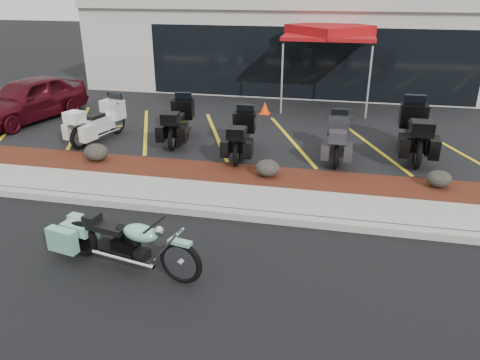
% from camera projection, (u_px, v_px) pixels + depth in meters
% --- Properties ---
extents(ground, '(90.00, 90.00, 0.00)m').
position_uv_depth(ground, '(255.00, 244.00, 8.32)').
color(ground, black).
rests_on(ground, ground).
extents(curb, '(24.00, 0.25, 0.15)m').
position_uv_depth(curb, '(263.00, 217.00, 9.10)').
color(curb, gray).
rests_on(curb, ground).
extents(sidewalk, '(24.00, 1.20, 0.15)m').
position_uv_depth(sidewalk, '(269.00, 202.00, 9.72)').
color(sidewalk, gray).
rests_on(sidewalk, ground).
extents(mulch_bed, '(24.00, 1.20, 0.16)m').
position_uv_depth(mulch_bed, '(277.00, 179.00, 10.80)').
color(mulch_bed, '#350C0C').
rests_on(mulch_bed, ground).
extents(upper_lot, '(26.00, 9.60, 0.15)m').
position_uv_depth(upper_lot, '(299.00, 118.00, 15.66)').
color(upper_lot, black).
rests_on(upper_lot, ground).
extents(dealership_building, '(18.00, 8.16, 4.00)m').
position_uv_depth(dealership_building, '(315.00, 38.00, 20.54)').
color(dealership_building, '#ABA69B').
rests_on(dealership_building, ground).
extents(boulder_left, '(0.61, 0.51, 0.43)m').
position_uv_depth(boulder_left, '(96.00, 152.00, 11.64)').
color(boulder_left, black).
rests_on(boulder_left, mulch_bed).
extents(boulder_mid, '(0.57, 0.47, 0.40)m').
position_uv_depth(boulder_mid, '(268.00, 168.00, 10.70)').
color(boulder_mid, black).
rests_on(boulder_mid, mulch_bed).
extents(boulder_right, '(0.53, 0.44, 0.38)m').
position_uv_depth(boulder_right, '(439.00, 179.00, 10.14)').
color(boulder_right, black).
rests_on(boulder_right, mulch_bed).
extents(hero_cruiser, '(2.81, 1.23, 0.96)m').
position_uv_depth(hero_cruiser, '(181.00, 256.00, 7.05)').
color(hero_cruiser, '#76B89C').
rests_on(hero_cruiser, ground).
extents(touring_white, '(1.29, 2.25, 1.23)m').
position_uv_depth(touring_white, '(116.00, 113.00, 13.58)').
color(touring_white, silver).
rests_on(touring_white, upper_lot).
extents(touring_black_front, '(1.04, 2.20, 1.24)m').
position_uv_depth(touring_black_front, '(184.00, 113.00, 13.61)').
color(touring_black_front, black).
rests_on(touring_black_front, upper_lot).
extents(touring_black_mid, '(0.90, 2.07, 1.18)m').
position_uv_depth(touring_black_mid, '(245.00, 126.00, 12.50)').
color(touring_black_mid, black).
rests_on(touring_black_mid, upper_lot).
extents(touring_grey, '(0.74, 1.94, 1.13)m').
position_uv_depth(touring_grey, '(338.00, 129.00, 12.28)').
color(touring_grey, '#2C2C31').
rests_on(touring_grey, upper_lot).
extents(touring_black_rear, '(0.98, 2.46, 1.42)m').
position_uv_depth(touring_black_rear, '(412.00, 120.00, 12.54)').
color(touring_black_rear, black).
rests_on(touring_black_rear, upper_lot).
extents(parked_car, '(2.53, 4.31, 1.38)m').
position_uv_depth(parked_car, '(28.00, 99.00, 14.89)').
color(parked_car, '#3F0911').
rests_on(parked_car, upper_lot).
extents(traffic_cone, '(0.41, 0.41, 0.41)m').
position_uv_depth(traffic_cone, '(265.00, 108.00, 15.81)').
color(traffic_cone, '#F43A08').
rests_on(traffic_cone, upper_lot).
extents(popup_canopy, '(3.51, 3.51, 2.79)m').
position_uv_depth(popup_canopy, '(329.00, 33.00, 15.92)').
color(popup_canopy, silver).
rests_on(popup_canopy, upper_lot).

